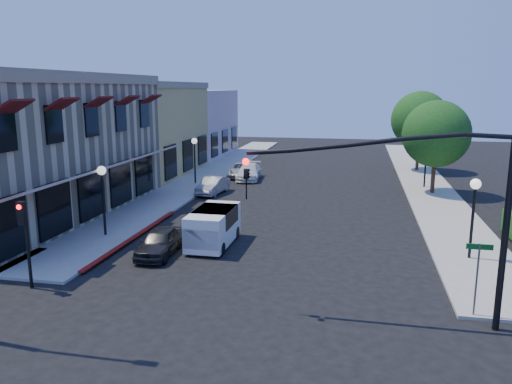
% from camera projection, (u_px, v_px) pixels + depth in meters
% --- Properties ---
extents(ground, '(120.00, 120.00, 0.00)m').
position_uv_depth(ground, '(231.00, 327.00, 15.45)').
color(ground, black).
rests_on(ground, ground).
extents(sidewalk_left, '(3.50, 50.00, 0.12)m').
position_uv_depth(sidewalk_left, '(211.00, 173.00, 43.05)').
color(sidewalk_left, gray).
rests_on(sidewalk_left, ground).
extents(sidewalk_right, '(3.50, 50.00, 0.12)m').
position_uv_depth(sidewalk_right, '(423.00, 180.00, 39.58)').
color(sidewalk_right, gray).
rests_on(sidewalk_right, ground).
extents(curb_red_strip, '(0.25, 10.00, 0.06)m').
position_uv_depth(curb_red_strip, '(136.00, 239.00, 24.49)').
color(curb_red_strip, maroon).
rests_on(curb_red_strip, ground).
extents(corner_brick_building, '(11.77, 18.20, 8.10)m').
position_uv_depth(corner_brick_building, '(15.00, 147.00, 28.24)').
color(corner_brick_building, '#CAB488').
rests_on(corner_brick_building, ground).
extents(yellow_stucco_building, '(10.00, 12.00, 7.60)m').
position_uv_depth(yellow_stucco_building, '(131.00, 129.00, 42.67)').
color(yellow_stucco_building, tan).
rests_on(yellow_stucco_building, ground).
extents(pink_stucco_building, '(10.00, 12.00, 7.00)m').
position_uv_depth(pink_stucco_building, '(180.00, 123.00, 54.23)').
color(pink_stucco_building, '#C69A95').
rests_on(pink_stucco_building, ground).
extents(street_tree_a, '(4.56, 4.56, 6.48)m').
position_uv_depth(street_tree_a, '(436.00, 134.00, 33.94)').
color(street_tree_a, black).
rests_on(street_tree_a, ground).
extents(street_tree_b, '(4.94, 4.94, 7.02)m').
position_uv_depth(street_tree_b, '(420.00, 120.00, 43.45)').
color(street_tree_b, black).
rests_on(street_tree_b, ground).
extents(signal_mast_arm, '(8.01, 0.39, 6.00)m').
position_uv_depth(signal_mast_arm, '(432.00, 197.00, 14.89)').
color(signal_mast_arm, black).
rests_on(signal_mast_arm, ground).
extents(secondary_signal, '(0.28, 0.42, 3.32)m').
position_uv_depth(secondary_signal, '(24.00, 228.00, 17.91)').
color(secondary_signal, black).
rests_on(secondary_signal, ground).
extents(street_name_sign, '(0.80, 0.06, 2.50)m').
position_uv_depth(street_name_sign, '(478.00, 268.00, 15.73)').
color(street_name_sign, '#595B5E').
rests_on(street_name_sign, ground).
extents(lamppost_left_near, '(0.44, 0.44, 3.57)m').
position_uv_depth(lamppost_left_near, '(102.00, 183.00, 24.25)').
color(lamppost_left_near, black).
rests_on(lamppost_left_near, ground).
extents(lamppost_left_far, '(0.44, 0.44, 3.57)m').
position_uv_depth(lamppost_left_far, '(194.00, 149.00, 37.66)').
color(lamppost_left_far, black).
rests_on(lamppost_left_far, ground).
extents(lamppost_right_near, '(0.44, 0.44, 3.57)m').
position_uv_depth(lamppost_right_near, '(474.00, 198.00, 20.87)').
color(lamppost_right_near, black).
rests_on(lamppost_right_near, ground).
extents(lamppost_right_far, '(0.44, 0.44, 3.57)m').
position_uv_depth(lamppost_right_far, '(426.00, 152.00, 36.21)').
color(lamppost_right_far, black).
rests_on(lamppost_right_far, ground).
extents(white_van, '(1.73, 3.89, 1.72)m').
position_uv_depth(white_van, '(213.00, 225.00, 23.28)').
color(white_van, white).
rests_on(white_van, ground).
extents(parked_car_a, '(1.60, 3.58, 1.19)m').
position_uv_depth(parked_car_a, '(160.00, 242.00, 22.03)').
color(parked_car_a, black).
rests_on(parked_car_a, ground).
extents(parked_car_b, '(1.65, 3.72, 1.19)m').
position_uv_depth(parked_car_b, '(213.00, 185.00, 34.77)').
color(parked_car_b, '#9C9EA1').
rests_on(parked_car_b, ground).
extents(parked_car_c, '(2.17, 4.49, 1.26)m').
position_uv_depth(parked_car_c, '(249.00, 172.00, 40.23)').
color(parked_car_c, silver).
rests_on(parked_car_c, ground).
extents(parked_car_d, '(2.41, 4.39, 1.17)m').
position_uv_depth(parked_car_d, '(242.00, 170.00, 41.40)').
color(parked_car_d, silver).
rests_on(parked_car_d, ground).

